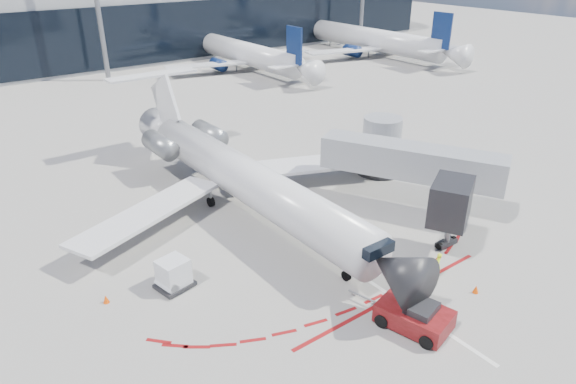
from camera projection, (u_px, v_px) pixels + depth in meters
ground at (273, 217)px, 36.57m from camera, size 260.00×260.00×0.00m
apron_centerline at (257, 207)px, 38.01m from camera, size 0.25×40.00×0.01m
apron_stop_bar at (393, 297)px, 28.27m from camera, size 14.00×0.25×0.01m
terminal_building at (31, 10)px, 79.75m from camera, size 150.00×24.15×24.00m
jet_bridge at (402, 160)px, 38.38m from camera, size 10.03×15.20×4.90m
regional_jet at (239, 175)px, 36.85m from camera, size 25.58×31.54×7.90m
pushback_tug at (415, 316)px, 25.86m from camera, size 3.12×5.78×1.47m
ramp_worker at (437, 265)px, 29.68m from camera, size 0.69×0.64×1.58m
uld_container at (174, 274)px, 28.70m from camera, size 2.20×1.97×1.80m
safety_cone_left at (106, 299)px, 27.74m from camera, size 0.34×0.34×0.47m
safety_cone_right at (476, 289)px, 28.53m from camera, size 0.34×0.34×0.47m
bg_airliner_1 at (243, 37)px, 78.63m from camera, size 30.20×31.98×9.77m
bg_airliner_2 at (375, 24)px, 88.43m from camera, size 32.75×34.68×10.60m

